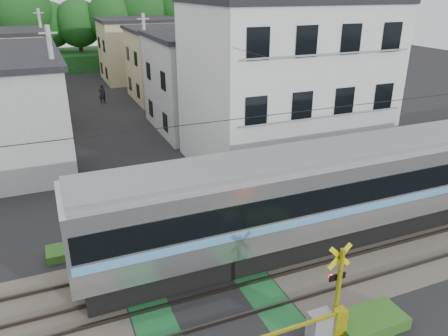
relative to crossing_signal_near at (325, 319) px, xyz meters
name	(u,v)px	position (x,y,z in m)	size (l,w,h in m)	color
ground	(200,288)	(-2.59, 3.65, -0.71)	(120.00, 120.00, 0.00)	black
track_bed	(200,287)	(-2.59, 3.65, -0.67)	(120.00, 120.00, 0.14)	#47423A
crossing_signal_near	(325,319)	(0.00, 0.00, 0.00)	(4.74, 0.65, 3.09)	#FCEC0D
crossing_signal_far	(107,235)	(-5.17, 7.31, 0.00)	(4.74, 0.65, 3.09)	#FCEC0D
apartment_block	(283,85)	(5.91, 13.15, 3.94)	(10.20, 8.36, 9.30)	silver
houses_row	(96,72)	(-2.33, 29.57, 2.53)	(22.07, 31.35, 6.80)	#A7AAAD
tree_hill	(72,24)	(-2.09, 51.88, 4.79)	(40.00, 13.35, 11.59)	#194C19
catenary	(351,165)	(3.41, 3.69, 2.98)	(60.00, 5.04, 7.00)	#2D2D33
utility_poles	(83,69)	(-3.64, 26.66, 3.37)	(7.90, 42.00, 8.00)	#A5A5A0
pedestrian	(102,94)	(-1.77, 31.97, 0.16)	(0.64, 0.42, 1.75)	black
weed_patches	(247,273)	(-0.83, 3.56, -0.53)	(10.25, 8.80, 0.40)	#2D5E1E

